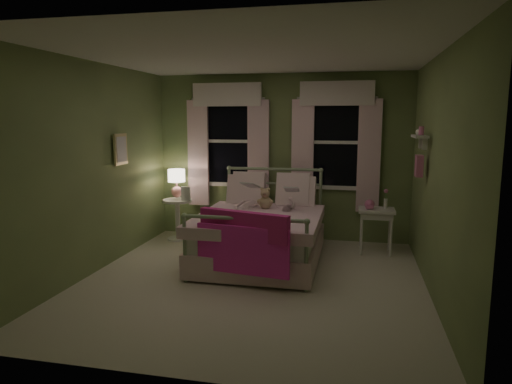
% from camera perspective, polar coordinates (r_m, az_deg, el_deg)
% --- Properties ---
extents(room_shell, '(4.20, 4.20, 4.20)m').
position_cam_1_polar(room_shell, '(5.19, -0.57, 2.42)').
color(room_shell, beige).
rests_on(room_shell, ground).
extents(bed, '(1.58, 2.04, 1.18)m').
position_cam_1_polar(bed, '(6.17, 0.69, -5.15)').
color(bed, white).
rests_on(bed, ground).
extents(pink_throw, '(1.09, 0.38, 0.71)m').
position_cam_1_polar(pink_throw, '(5.14, -1.62, -5.48)').
color(pink_throw, '#D32983').
rests_on(pink_throw, bed).
extents(child_left, '(0.33, 0.24, 0.82)m').
position_cam_1_polar(child_left, '(6.52, -0.96, 0.96)').
color(child_left, '#F7D1DD').
rests_on(child_left, bed).
extents(child_right, '(0.33, 0.26, 0.64)m').
position_cam_1_polar(child_right, '(6.42, 3.91, 0.03)').
color(child_right, '#F7D1DD').
rests_on(child_right, bed).
extents(book_left, '(0.23, 0.17, 0.26)m').
position_cam_1_polar(book_left, '(6.28, -1.49, 0.49)').
color(book_left, beige).
rests_on(book_left, child_left).
extents(book_right, '(0.20, 0.12, 0.26)m').
position_cam_1_polar(book_right, '(6.18, 3.57, -0.07)').
color(book_right, beige).
rests_on(book_right, child_right).
extents(teddy_bear, '(0.23, 0.19, 0.31)m').
position_cam_1_polar(teddy_bear, '(6.33, 1.18, -0.99)').
color(teddy_bear, tan).
rests_on(teddy_bear, bed).
extents(nightstand_left, '(0.46, 0.46, 0.65)m').
position_cam_1_polar(nightstand_left, '(7.33, -9.78, -2.70)').
color(nightstand_left, white).
rests_on(nightstand_left, ground).
extents(table_lamp, '(0.27, 0.27, 0.45)m').
position_cam_1_polar(table_lamp, '(7.24, -9.89, 1.46)').
color(table_lamp, '#FF9E96').
rests_on(table_lamp, nightstand_left).
extents(book_nightstand, '(0.20, 0.25, 0.02)m').
position_cam_1_polar(book_nightstand, '(7.17, -9.33, -0.99)').
color(book_nightstand, beige).
rests_on(book_nightstand, nightstand_left).
extents(nightstand_right, '(0.50, 0.40, 0.64)m').
position_cam_1_polar(nightstand_right, '(6.68, 14.82, -2.88)').
color(nightstand_right, white).
rests_on(nightstand_right, ground).
extents(pink_toy, '(0.14, 0.18, 0.14)m').
position_cam_1_polar(pink_toy, '(6.64, 14.01, -1.53)').
color(pink_toy, pink).
rests_on(pink_toy, nightstand_right).
extents(bud_vase, '(0.06, 0.06, 0.28)m').
position_cam_1_polar(bud_vase, '(6.69, 15.91, -0.82)').
color(bud_vase, white).
rests_on(bud_vase, nightstand_right).
extents(window_left, '(1.34, 0.13, 1.96)m').
position_cam_1_polar(window_left, '(7.34, -3.54, 6.91)').
color(window_left, black).
rests_on(window_left, room_shell).
extents(window_right, '(1.34, 0.13, 1.96)m').
position_cam_1_polar(window_right, '(7.07, 9.94, 6.71)').
color(window_right, black).
rests_on(window_right, room_shell).
extents(wall_shelf, '(0.15, 0.50, 0.60)m').
position_cam_1_polar(wall_shelf, '(5.79, 19.78, 4.81)').
color(wall_shelf, white).
rests_on(wall_shelf, room_shell).
extents(framed_picture, '(0.03, 0.32, 0.42)m').
position_cam_1_polar(framed_picture, '(6.44, -16.56, 5.14)').
color(framed_picture, beige).
rests_on(framed_picture, room_shell).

